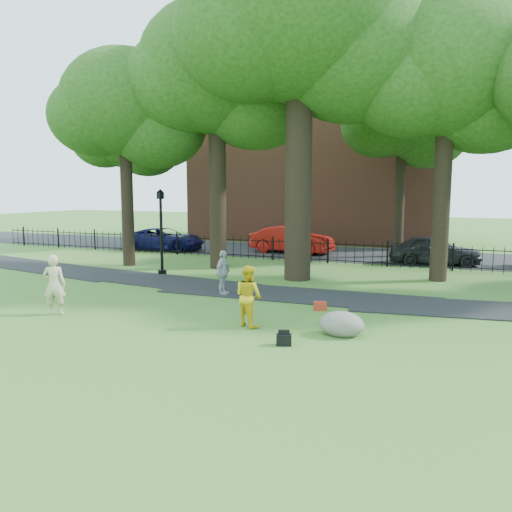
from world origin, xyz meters
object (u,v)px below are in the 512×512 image
at_px(woman, 54,284).
at_px(big_tree, 304,28).
at_px(boulder, 342,322).
at_px(man, 249,296).
at_px(red_sedan, 292,240).
at_px(lamppost, 161,233).

bearing_deg(woman, big_tree, -146.38).
xyz_separation_m(woman, boulder, (8.54, 1.21, -0.58)).
bearing_deg(big_tree, man, -83.32).
xyz_separation_m(big_tree, red_sedan, (-3.16, 8.10, -9.33)).
bearing_deg(boulder, woman, -171.97).
distance_m(big_tree, man, 12.00).
bearing_deg(lamppost, woman, -63.69).
bearing_deg(red_sedan, man, -159.76).
xyz_separation_m(big_tree, woman, (-5.08, -8.61, -9.22)).
relative_size(big_tree, lamppost, 3.77).
height_order(woman, lamppost, lamppost).
bearing_deg(boulder, red_sedan, 113.16).
bearing_deg(lamppost, big_tree, 30.25).
relative_size(man, lamppost, 0.45).
bearing_deg(red_sedan, big_tree, -152.92).
bearing_deg(man, lamppost, -17.37).
bearing_deg(lamppost, red_sedan, 91.18).
height_order(big_tree, red_sedan, big_tree).
height_order(woman, boulder, woman).
xyz_separation_m(big_tree, man, (0.88, -7.55, -9.29)).
bearing_deg(man, woman, 34.74).
bearing_deg(boulder, big_tree, 115.09).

